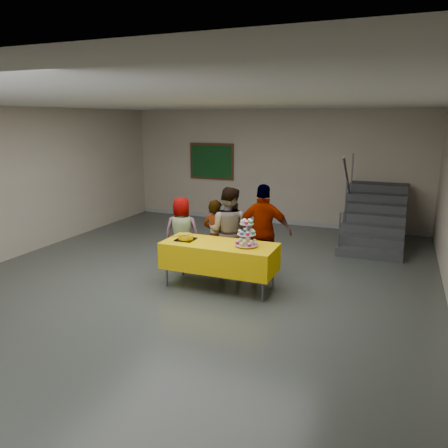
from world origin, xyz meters
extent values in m
plane|color=#4C514C|center=(0.00, 0.00, 0.00)|extent=(10.00, 10.00, 0.00)
cube|color=#B7AA93|center=(0.00, 5.00, 1.50)|extent=(8.00, 0.04, 3.00)
cube|color=#B7AA93|center=(-4.00, 0.00, 1.50)|extent=(0.04, 10.00, 3.00)
cube|color=silver|center=(0.00, 0.00, 3.00)|extent=(8.00, 10.00, 0.04)
cube|color=#999999|center=(0.00, 4.98, 0.06)|extent=(7.90, 0.03, 0.12)
cylinder|color=#595960|center=(-0.33, -0.17, 0.36)|extent=(0.04, 0.04, 0.73)
cylinder|color=#595960|center=(1.35, -0.17, 0.36)|extent=(0.04, 0.04, 0.73)
cylinder|color=#595960|center=(-0.33, 0.41, 0.36)|extent=(0.04, 0.04, 0.73)
cylinder|color=#595960|center=(1.35, 0.41, 0.36)|extent=(0.04, 0.04, 0.73)
cube|color=#595960|center=(0.51, 0.12, 0.74)|extent=(1.80, 0.70, 0.02)
cube|color=#F5C104|center=(0.51, 0.12, 0.55)|extent=(1.88, 0.78, 0.44)
cylinder|color=silver|center=(0.97, 0.13, 0.78)|extent=(0.18, 0.18, 0.01)
cylinder|color=silver|center=(0.97, 0.13, 0.98)|extent=(0.02, 0.02, 0.42)
cylinder|color=silver|center=(0.97, 0.13, 0.80)|extent=(0.38, 0.38, 0.01)
cylinder|color=silver|center=(0.97, 0.13, 0.97)|extent=(0.30, 0.30, 0.01)
cylinder|color=silver|center=(0.97, 0.13, 1.14)|extent=(0.22, 0.22, 0.01)
cube|color=black|center=(-0.10, 0.10, 0.78)|extent=(0.30, 0.30, 0.02)
cylinder|color=#FFC900|center=(-0.10, 0.10, 0.82)|extent=(0.25, 0.25, 0.07)
ellipsoid|color=#FFC900|center=(-0.10, 0.10, 0.86)|extent=(0.25, 0.25, 0.05)
ellipsoid|color=white|center=(-0.05, 0.06, 0.88)|extent=(0.08, 0.08, 0.02)
cube|color=silver|center=(-0.12, -0.03, 0.88)|extent=(0.30, 0.16, 0.04)
imported|color=slate|center=(-0.56, 0.83, 0.67)|extent=(0.76, 0.61, 1.35)
imported|color=slate|center=(0.15, 0.79, 0.68)|extent=(0.54, 0.39, 1.36)
imported|color=slate|center=(0.39, 0.82, 0.80)|extent=(0.79, 0.63, 1.60)
imported|color=slate|center=(1.03, 0.88, 0.84)|extent=(1.03, 0.57, 1.67)
cube|color=#424447|center=(2.70, 2.75, 0.09)|extent=(1.30, 0.30, 0.18)
cube|color=#424447|center=(2.70, 3.05, 0.18)|extent=(1.30, 0.30, 0.36)
cube|color=#424447|center=(2.70, 3.35, 0.27)|extent=(1.30, 0.30, 0.54)
cube|color=#424447|center=(2.70, 3.65, 0.36)|extent=(1.30, 0.30, 0.72)
cube|color=#424447|center=(2.70, 3.95, 0.45)|extent=(1.30, 0.30, 0.90)
cube|color=#424447|center=(2.70, 4.25, 0.54)|extent=(1.30, 0.30, 1.08)
cube|color=#424447|center=(2.70, 4.55, 0.63)|extent=(1.30, 0.30, 1.26)
cube|color=#424447|center=(2.70, 4.85, 0.63)|extent=(1.30, 0.30, 1.26)
cylinder|color=#595960|center=(2.10, 2.70, 0.45)|extent=(0.04, 0.04, 0.90)
cylinder|color=#595960|center=(2.10, 3.50, 0.99)|extent=(0.04, 0.04, 0.90)
cylinder|color=#595960|center=(2.10, 4.40, 1.53)|extent=(0.04, 0.04, 0.90)
cylinder|color=#595960|center=(2.10, 3.55, 1.44)|extent=(0.04, 1.85, 1.20)
cube|color=#472B16|center=(-1.75, 4.97, 1.60)|extent=(1.30, 0.04, 1.00)
cube|color=#16471B|center=(-1.75, 4.94, 1.60)|extent=(1.18, 0.02, 0.88)
camera|label=1|loc=(3.16, -6.22, 2.76)|focal=35.00mm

